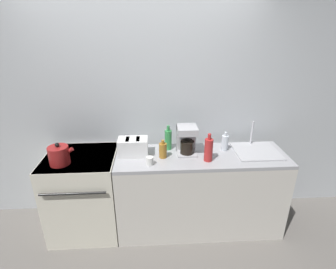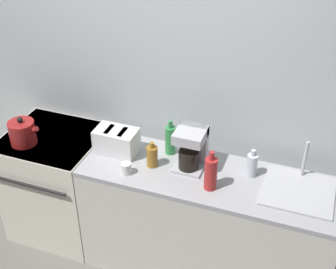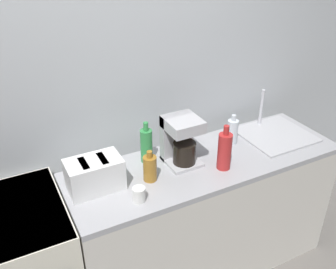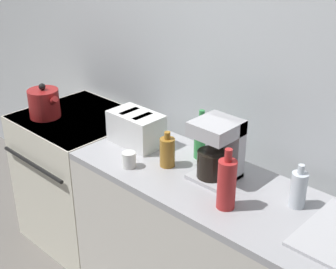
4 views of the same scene
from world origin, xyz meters
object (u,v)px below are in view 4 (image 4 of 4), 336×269
at_px(toaster, 136,128).
at_px(bottle_green, 201,138).
at_px(kettle, 44,103).
at_px(stove, 83,177).
at_px(bottle_red, 227,183).
at_px(bottle_clear, 298,189).
at_px(bottle_amber, 167,152).
at_px(coffee_maker, 218,148).
at_px(cup_white, 129,160).

height_order(toaster, bottle_green, bottle_green).
xyz_separation_m(kettle, toaster, (0.70, 0.14, -0.00)).
distance_m(stove, bottle_red, 1.42).
distance_m(stove, kettle, 0.57).
xyz_separation_m(stove, bottle_clear, (1.52, 0.06, 0.53)).
bearing_deg(bottle_clear, toaster, -176.35).
relative_size(bottle_red, bottle_clear, 1.39).
distance_m(bottle_amber, bottle_red, 0.45).
distance_m(bottle_amber, bottle_clear, 0.68).
relative_size(kettle, coffee_maker, 0.81).
xyz_separation_m(bottle_amber, bottle_clear, (0.67, 0.13, 0.01)).
height_order(bottle_green, bottle_clear, bottle_green).
xyz_separation_m(stove, kettle, (-0.14, -0.14, 0.54)).
distance_m(toaster, cup_white, 0.28).
distance_m(kettle, bottle_green, 1.10).
xyz_separation_m(kettle, coffee_maker, (1.25, 0.16, 0.06)).
distance_m(coffee_maker, bottle_green, 0.21).
height_order(bottle_amber, bottle_clear, bottle_clear).
bearing_deg(bottle_green, bottle_red, -36.73).
relative_size(bottle_amber, cup_white, 2.32).
distance_m(bottle_amber, cup_white, 0.20).
bearing_deg(stove, coffee_maker, 1.24).
relative_size(stove, kettle, 3.76).
height_order(toaster, bottle_clear, bottle_clear).
distance_m(bottle_green, bottle_clear, 0.60).
bearing_deg(coffee_maker, bottle_red, -43.90).
bearing_deg(toaster, bottle_clear, 3.65).
bearing_deg(bottle_green, coffee_maker, -27.48).
bearing_deg(bottle_amber, bottle_clear, 10.94).
bearing_deg(coffee_maker, bottle_amber, -159.92).
distance_m(bottle_red, cup_white, 0.58).
height_order(bottle_amber, bottle_red, bottle_red).
height_order(stove, bottle_red, bottle_red).
height_order(kettle, coffee_maker, coffee_maker).
relative_size(bottle_green, bottle_red, 0.94).
relative_size(toaster, bottle_amber, 1.58).
height_order(bottle_clear, cup_white, bottle_clear).
bearing_deg(bottle_amber, toaster, 167.48).
relative_size(coffee_maker, cup_white, 3.68).
relative_size(toaster, bottle_green, 1.12).
relative_size(bottle_amber, bottle_red, 0.66).
distance_m(toaster, coffee_maker, 0.56).
height_order(coffee_maker, bottle_red, coffee_maker).
bearing_deg(cup_white, bottle_amber, 47.54).
height_order(stove, coffee_maker, coffee_maker).
distance_m(stove, cup_white, 0.90).
bearing_deg(bottle_red, cup_white, -175.06).
height_order(toaster, cup_white, toaster).
relative_size(kettle, bottle_amber, 1.28).
xyz_separation_m(bottle_green, bottle_clear, (0.60, -0.06, -0.03)).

